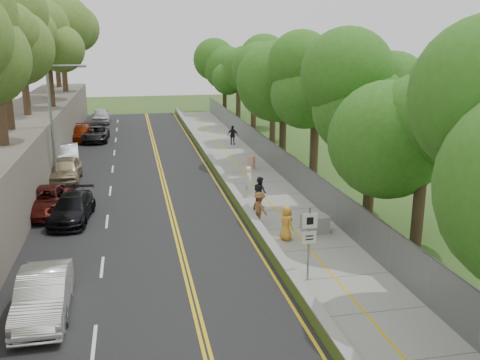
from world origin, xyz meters
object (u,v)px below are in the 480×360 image
Objects in this scene: painter_0 at (286,223)px; person_far at (233,135)px; streetlight at (55,117)px; car_0 at (45,294)px; signpost at (309,236)px; car_2 at (45,201)px; car_1 at (43,295)px; concrete_block at (315,224)px; construction_barrel at (251,162)px.

person_far is at bearing -26.71° from painter_0.
streetlight is 18.00m from car_0.
streetlight is 20.72m from signpost.
streetlight is 4.55× the size of person_far.
car_0 is 0.77× the size of car_2.
car_2 reaches higher than car_0.
streetlight is at bearing 94.38° from car_2.
painter_0 is at bearing 26.19° from car_1.
painter_0 is at bearing -23.36° from car_2.
person_far reaches higher than painter_0.
streetlight reaches higher than signpost.
car_1 reaches higher than car_2.
car_1 is 2.78× the size of painter_0.
car_0 is 2.24× the size of person_far.
streetlight is at bearing 124.08° from signpost.
car_2 is 22.19m from person_far.
car_1 is at bearing -175.15° from signpost.
concrete_block is 1.97m from painter_0.
construction_barrel is 0.25× the size of car_0.
signpost reaches higher than car_1.
painter_0 reaches higher than car_0.
signpost is 10.15m from car_1.
concrete_block is 0.32× the size of car_0.
car_1 is (-12.20, -6.13, 0.36)m from concrete_block.
signpost reaches higher than painter_0.
car_2 is (-0.14, -5.82, -3.89)m from streetlight.
signpost is 1.76× the size of person_far.
streetlight is at bearing 93.81° from car_1.
car_0 is 2.29× the size of painter_0.
car_0 is 31.45m from person_far.
signpost is 3.19× the size of construction_barrel.
concrete_block is at bearing -40.66° from streetlight.
person_far reaches higher than construction_barrel.
car_1 is at bearing -121.13° from construction_barrel.
signpost is 19.17m from construction_barrel.
car_1 is at bearing -153.31° from concrete_block.
concrete_block is (2.15, 5.28, -1.49)m from signpost.
painter_0 is at bearing 105.69° from person_far.
car_2 is 2.97× the size of painter_0.
car_2 is (-13.80, 5.91, 0.28)m from concrete_block.
painter_0 is at bearing -46.45° from streetlight.
car_0 is at bearing 89.13° from car_1.
person_far reaches higher than car_0.
car_0 is at bearing 87.13° from person_far.
car_2 is 13.79m from painter_0.
streetlight is 14.22m from construction_barrel.
streetlight is 1.57× the size of car_2.
concrete_block is at bearing 109.86° from person_far.
car_0 is at bearing -85.22° from streetlight.
car_1 reaches higher than car_0.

